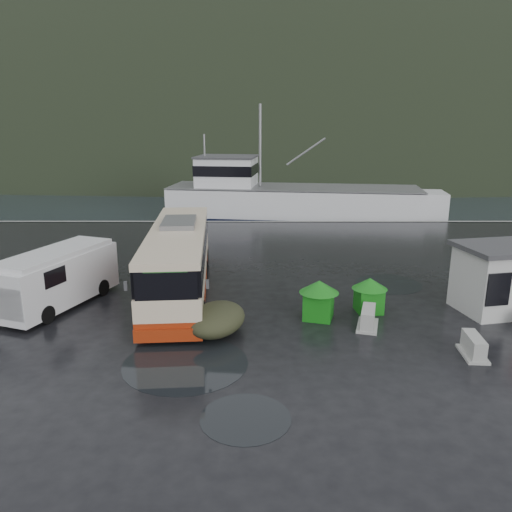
{
  "coord_description": "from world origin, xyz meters",
  "views": [
    {
      "loc": [
        0.53,
        -19.06,
        7.84
      ],
      "look_at": [
        0.52,
        3.38,
        1.7
      ],
      "focal_mm": 35.0,
      "sensor_mm": 36.0,
      "label": 1
    }
  ],
  "objects_px": {
    "white_van": "(60,306)",
    "ticket_kiosk": "(498,311)",
    "coach_bus": "(180,292)",
    "waste_bin_left": "(318,318)",
    "jersey_barrier_b": "(367,327)",
    "waste_bin_right": "(368,311)",
    "dome_tent": "(217,333)",
    "fishing_trawler": "(293,208)",
    "jersey_barrier_a": "(472,355)"
  },
  "relations": [
    {
      "from": "white_van",
      "to": "ticket_kiosk",
      "type": "bearing_deg",
      "value": 18.46
    },
    {
      "from": "coach_bus",
      "to": "waste_bin_left",
      "type": "height_order",
      "value": "coach_bus"
    },
    {
      "from": "ticket_kiosk",
      "to": "jersey_barrier_b",
      "type": "distance_m",
      "value": 6.19
    },
    {
      "from": "waste_bin_right",
      "to": "white_van",
      "type": "bearing_deg",
      "value": 177.06
    },
    {
      "from": "dome_tent",
      "to": "fishing_trawler",
      "type": "relative_size",
      "value": 0.11
    },
    {
      "from": "waste_bin_left",
      "to": "waste_bin_right",
      "type": "relative_size",
      "value": 1.09
    },
    {
      "from": "white_van",
      "to": "coach_bus",
      "type": "bearing_deg",
      "value": 39.32
    },
    {
      "from": "ticket_kiosk",
      "to": "jersey_barrier_b",
      "type": "bearing_deg",
      "value": -175.24
    },
    {
      "from": "waste_bin_left",
      "to": "ticket_kiosk",
      "type": "xyz_separation_m",
      "value": [
        7.76,
        0.85,
        0.0
      ]
    },
    {
      "from": "waste_bin_left",
      "to": "jersey_barrier_b",
      "type": "bearing_deg",
      "value": -26.18
    },
    {
      "from": "white_van",
      "to": "dome_tent",
      "type": "relative_size",
      "value": 2.09
    },
    {
      "from": "white_van",
      "to": "waste_bin_left",
      "type": "relative_size",
      "value": 3.72
    },
    {
      "from": "waste_bin_left",
      "to": "white_van",
      "type": "bearing_deg",
      "value": 172.73
    },
    {
      "from": "dome_tent",
      "to": "coach_bus",
      "type": "bearing_deg",
      "value": 114.06
    },
    {
      "from": "jersey_barrier_a",
      "to": "dome_tent",
      "type": "bearing_deg",
      "value": 168.21
    },
    {
      "from": "waste_bin_left",
      "to": "jersey_barrier_a",
      "type": "xyz_separation_m",
      "value": [
        4.92,
        -3.35,
        0.0
      ]
    },
    {
      "from": "waste_bin_left",
      "to": "fishing_trawler",
      "type": "height_order",
      "value": "fishing_trawler"
    },
    {
      "from": "coach_bus",
      "to": "dome_tent",
      "type": "height_order",
      "value": "coach_bus"
    },
    {
      "from": "coach_bus",
      "to": "waste_bin_right",
      "type": "height_order",
      "value": "coach_bus"
    },
    {
      "from": "waste_bin_left",
      "to": "dome_tent",
      "type": "relative_size",
      "value": 0.56
    },
    {
      "from": "dome_tent",
      "to": "ticket_kiosk",
      "type": "distance_m",
      "value": 12.04
    },
    {
      "from": "coach_bus",
      "to": "jersey_barrier_b",
      "type": "distance_m",
      "value": 8.91
    },
    {
      "from": "coach_bus",
      "to": "fishing_trawler",
      "type": "xyz_separation_m",
      "value": [
        6.97,
        23.11,
        0.0
      ]
    },
    {
      "from": "dome_tent",
      "to": "ticket_kiosk",
      "type": "height_order",
      "value": "ticket_kiosk"
    },
    {
      "from": "jersey_barrier_b",
      "to": "coach_bus",
      "type": "bearing_deg",
      "value": 153.02
    },
    {
      "from": "fishing_trawler",
      "to": "jersey_barrier_a",
      "type": "bearing_deg",
      "value": -74.47
    },
    {
      "from": "dome_tent",
      "to": "jersey_barrier_b",
      "type": "distance_m",
      "value": 5.9
    },
    {
      "from": "coach_bus",
      "to": "dome_tent",
      "type": "bearing_deg",
      "value": -70.27
    },
    {
      "from": "jersey_barrier_b",
      "to": "fishing_trawler",
      "type": "bearing_deg",
      "value": 92.04
    },
    {
      "from": "dome_tent",
      "to": "jersey_barrier_b",
      "type": "bearing_deg",
      "value": 5.65
    },
    {
      "from": "coach_bus",
      "to": "fishing_trawler",
      "type": "bearing_deg",
      "value": 68.89
    },
    {
      "from": "waste_bin_right",
      "to": "jersey_barrier_a",
      "type": "bearing_deg",
      "value": -56.44
    },
    {
      "from": "jersey_barrier_a",
      "to": "jersey_barrier_b",
      "type": "xyz_separation_m",
      "value": [
        -3.09,
        2.45,
        0.0
      ]
    },
    {
      "from": "ticket_kiosk",
      "to": "waste_bin_left",
      "type": "bearing_deg",
      "value": 174.61
    },
    {
      "from": "waste_bin_right",
      "to": "dome_tent",
      "type": "bearing_deg",
      "value": -160.53
    },
    {
      "from": "waste_bin_right",
      "to": "ticket_kiosk",
      "type": "xyz_separation_m",
      "value": [
        5.55,
        0.11,
        0.0
      ]
    },
    {
      "from": "white_van",
      "to": "jersey_barrier_a",
      "type": "bearing_deg",
      "value": 3.62
    },
    {
      "from": "white_van",
      "to": "jersey_barrier_a",
      "type": "relative_size",
      "value": 4.13
    },
    {
      "from": "jersey_barrier_b",
      "to": "fishing_trawler",
      "type": "relative_size",
      "value": 0.06
    },
    {
      "from": "ticket_kiosk",
      "to": "coach_bus",
      "type": "bearing_deg",
      "value": 158.99
    },
    {
      "from": "coach_bus",
      "to": "fishing_trawler",
      "type": "distance_m",
      "value": 24.14
    },
    {
      "from": "white_van",
      "to": "ticket_kiosk",
      "type": "height_order",
      "value": "ticket_kiosk"
    },
    {
      "from": "waste_bin_left",
      "to": "jersey_barrier_b",
      "type": "height_order",
      "value": "waste_bin_left"
    },
    {
      "from": "waste_bin_left",
      "to": "jersey_barrier_b",
      "type": "distance_m",
      "value": 2.03
    },
    {
      "from": "coach_bus",
      "to": "jersey_barrier_b",
      "type": "xyz_separation_m",
      "value": [
        7.94,
        -4.04,
        0.0
      ]
    },
    {
      "from": "jersey_barrier_a",
      "to": "jersey_barrier_b",
      "type": "bearing_deg",
      "value": 141.57
    },
    {
      "from": "dome_tent",
      "to": "fishing_trawler",
      "type": "distance_m",
      "value": 28.17
    },
    {
      "from": "white_van",
      "to": "waste_bin_right",
      "type": "xyz_separation_m",
      "value": [
        13.3,
        -0.68,
        0.0
      ]
    },
    {
      "from": "coach_bus",
      "to": "ticket_kiosk",
      "type": "bearing_deg",
      "value": -13.74
    },
    {
      "from": "coach_bus",
      "to": "jersey_barrier_b",
      "type": "relative_size",
      "value": 7.55
    }
  ]
}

